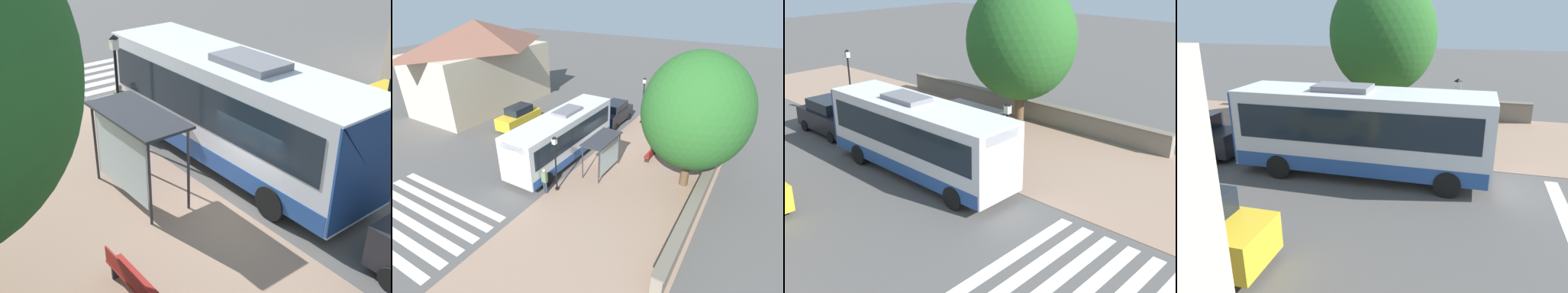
{
  "view_description": "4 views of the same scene",
  "coord_description": "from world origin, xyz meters",
  "views": [
    {
      "loc": [
        -7.98,
        -8.48,
        7.93
      ],
      "look_at": [
        -0.01,
        1.87,
        1.18
      ],
      "focal_mm": 45.0,
      "sensor_mm": 36.0,
      "label": 1
    },
    {
      "loc": [
        -10.48,
        18.61,
        11.71
      ],
      "look_at": [
        -1.32,
        3.47,
        2.38
      ],
      "focal_mm": 28.0,
      "sensor_mm": 36.0,
      "label": 2
    },
    {
      "loc": [
        15.05,
        18.78,
        9.79
      ],
      "look_at": [
        -0.28,
        4.28,
        1.43
      ],
      "focal_mm": 45.0,
      "sensor_mm": 36.0,
      "label": 3
    },
    {
      "loc": [
        15.77,
        6.38,
        6.38
      ],
      "look_at": [
        1.06,
        2.48,
        1.04
      ],
      "focal_mm": 35.0,
      "sensor_mm": 36.0,
      "label": 4
    }
  ],
  "objects": [
    {
      "name": "parked_car_behind_bus",
      "position": [
        1.43,
        -6.05,
        0.97
      ],
      "size": [
        2.01,
        4.43,
        2.0
      ],
      "color": "black",
      "rests_on": "ground"
    },
    {
      "name": "sidewalk_plaza",
      "position": [
        -4.5,
        0.0,
        0.01
      ],
      "size": [
        9.0,
        44.0,
        0.02
      ],
      "color": "#937560",
      "rests_on": "ground"
    },
    {
      "name": "ground_plane",
      "position": [
        0.0,
        0.0,
        0.0
      ],
      "size": [
        120.0,
        120.0,
        0.0
      ],
      "primitive_type": "plane",
      "color": "#514F4C",
      "rests_on": "ground"
    },
    {
      "name": "bus",
      "position": [
        1.65,
        2.18,
        1.92
      ],
      "size": [
        2.77,
        10.21,
        3.72
      ],
      "color": "silver",
      "rests_on": "ground"
    },
    {
      "name": "bus_shelter",
      "position": [
        -1.88,
        2.28,
        2.12
      ],
      "size": [
        1.54,
        3.33,
        2.59
      ],
      "color": "#2D2D33",
      "rests_on": "ground"
    },
    {
      "name": "street_lamp_near",
      "position": [
        -0.4,
        5.79,
        2.29
      ],
      "size": [
        0.28,
        0.28,
        3.84
      ],
      "color": "black",
      "rests_on": "ground"
    },
    {
      "name": "bench",
      "position": [
        -4.13,
        -1.23,
        0.48
      ],
      "size": [
        0.4,
        1.88,
        0.88
      ],
      "color": "maroon",
      "rests_on": "ground"
    },
    {
      "name": "parked_car_far_lane",
      "position": [
        8.55,
        -0.52,
        0.98
      ],
      "size": [
        1.91,
        4.33,
        2.02
      ],
      "color": "gold",
      "rests_on": "ground"
    },
    {
      "name": "stone_wall",
      "position": [
        -8.55,
        0.0,
        0.62
      ],
      "size": [
        0.6,
        20.0,
        1.23
      ],
      "color": "slate",
      "rests_on": "ground"
    },
    {
      "name": "street_lamp_far",
      "position": [
        -0.84,
        -7.32,
        2.61
      ],
      "size": [
        0.28,
        0.28,
        4.4
      ],
      "color": "black",
      "rests_on": "ground"
    },
    {
      "name": "shade_tree",
      "position": [
        -7.23,
        0.97,
        5.16
      ],
      "size": [
        6.42,
        6.42,
        8.7
      ],
      "color": "brown",
      "rests_on": "ground"
    },
    {
      "name": "pedestrian",
      "position": [
        0.02,
        6.47,
        1.07
      ],
      "size": [
        0.34,
        0.24,
        1.81
      ],
      "color": "#2D3347",
      "rests_on": "ground"
    }
  ]
}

